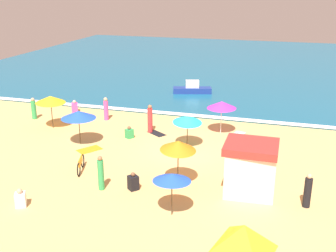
# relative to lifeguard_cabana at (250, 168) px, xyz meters

# --- Properties ---
(ground_plane) EXTENTS (60.00, 60.00, 0.00)m
(ground_plane) POSITION_rel_lifeguard_cabana_xyz_m (-4.18, 4.31, -1.27)
(ground_plane) COLOR #E5B26B
(ocean_water) EXTENTS (60.00, 44.00, 0.10)m
(ocean_water) POSITION_rel_lifeguard_cabana_xyz_m (-4.18, 32.31, -1.22)
(ocean_water) COLOR #196084
(ocean_water) RESTS_ON ground_plane
(wave_breaker_foam) EXTENTS (57.00, 0.70, 0.01)m
(wave_breaker_foam) POSITION_rel_lifeguard_cabana_xyz_m (-4.18, 10.61, -1.16)
(wave_breaker_foam) COLOR white
(wave_breaker_foam) RESTS_ON ocean_water
(lifeguard_cabana) EXTENTS (2.41, 2.22, 2.48)m
(lifeguard_cabana) POSITION_rel_lifeguard_cabana_xyz_m (0.00, 0.00, 0.00)
(lifeguard_cabana) COLOR white
(lifeguard_cabana) RESTS_ON ground_plane
(beach_umbrella_0) EXTENTS (2.44, 2.45, 2.01)m
(beach_umbrella_0) POSITION_rel_lifeguard_cabana_xyz_m (-4.17, 4.73, 0.47)
(beach_umbrella_0) COLOR #4C3823
(beach_umbrella_0) RESTS_ON ground_plane
(beach_umbrella_1) EXTENTS (2.68, 2.67, 2.29)m
(beach_umbrella_1) POSITION_rel_lifeguard_cabana_xyz_m (-13.81, 5.45, 0.75)
(beach_umbrella_1) COLOR #4C3823
(beach_umbrella_1) RESTS_ON ground_plane
(beach_umbrella_2) EXTENTS (2.56, 2.56, 2.20)m
(beach_umbrella_2) POSITION_rel_lifeguard_cabana_xyz_m (-2.63, 7.64, 0.69)
(beach_umbrella_2) COLOR silver
(beach_umbrella_2) RESTS_ON ground_plane
(beach_umbrella_4) EXTENTS (1.71, 1.72, 1.99)m
(beach_umbrella_4) POSITION_rel_lifeguard_cabana_xyz_m (-2.93, -2.97, 0.50)
(beach_umbrella_4) COLOR #4C3823
(beach_umbrella_4) RESTS_ON ground_plane
(beach_umbrella_5) EXTENTS (2.70, 2.69, 2.14)m
(beach_umbrella_5) POSITION_rel_lifeguard_cabana_xyz_m (-10.57, 3.28, 0.63)
(beach_umbrella_5) COLOR #4C3823
(beach_umbrella_5) RESTS_ON ground_plane
(beach_umbrella_6) EXTENTS (2.46, 2.45, 2.39)m
(beach_umbrella_6) POSITION_rel_lifeguard_cabana_xyz_m (-3.40, -0.27, 0.82)
(beach_umbrella_6) COLOR #4C3823
(beach_umbrella_6) RESTS_ON ground_plane
(beach_tent) EXTENTS (2.79, 2.90, 1.08)m
(beach_tent) POSITION_rel_lifeguard_cabana_xyz_m (0.29, -4.61, -0.73)
(beach_tent) COLOR yellow
(beach_tent) RESTS_ON ground_plane
(parked_bicycle) EXTENTS (0.60, 1.75, 0.76)m
(parked_bicycle) POSITION_rel_lifeguard_cabana_xyz_m (-8.72, -0.17, -0.88)
(parked_bicycle) COLOR black
(parked_bicycle) RESTS_ON ground_plane
(beachgoer_0) EXTENTS (0.63, 0.63, 0.93)m
(beachgoer_0) POSITION_rel_lifeguard_cabana_xyz_m (-14.18, 9.18, -0.87)
(beachgoer_0) COLOR #D84CA5
(beachgoer_0) RESTS_ON ground_plane
(beachgoer_1) EXTENTS (0.61, 0.61, 0.90)m
(beachgoer_1) POSITION_rel_lifeguard_cabana_xyz_m (-5.32, -1.31, -0.89)
(beachgoer_1) COLOR black
(beachgoer_1) RESTS_ON ground_plane
(beachgoer_2) EXTENTS (0.49, 0.49, 1.59)m
(beachgoer_2) POSITION_rel_lifeguard_cabana_xyz_m (-16.16, 6.79, -0.52)
(beachgoer_2) COLOR green
(beachgoer_2) RESTS_ON ground_plane
(beachgoer_3) EXTENTS (0.36, 0.36, 1.68)m
(beachgoer_3) POSITION_rel_lifeguard_cabana_xyz_m (-11.03, 8.08, -0.46)
(beachgoer_3) COLOR #D84CA5
(beachgoer_3) RESTS_ON ground_plane
(beachgoer_6) EXTENTS (0.47, 0.47, 1.60)m
(beachgoer_6) POSITION_rel_lifeguard_cabana_xyz_m (2.60, -0.64, -0.51)
(beachgoer_6) COLOR black
(beachgoer_6) RESTS_ON ground_plane
(beachgoer_7) EXTENTS (0.37, 0.37, 1.89)m
(beachgoer_7) POSITION_rel_lifeguard_cabana_xyz_m (-7.15, 6.52, -0.36)
(beachgoer_7) COLOR red
(beachgoer_7) RESTS_ON ground_plane
(beachgoer_8) EXTENTS (0.62, 0.62, 0.88)m
(beachgoer_8) POSITION_rel_lifeguard_cabana_xyz_m (-9.53, -4.21, -0.90)
(beachgoer_8) COLOR white
(beachgoer_8) RESTS_ON ground_plane
(beachgoer_10) EXTENTS (0.60, 0.60, 0.79)m
(beachgoer_10) POSITION_rel_lifeguard_cabana_xyz_m (-8.07, 5.11, -0.94)
(beachgoer_10) COLOR green
(beachgoer_10) RESTS_ON ground_plane
(beachgoer_11) EXTENTS (0.38, 0.38, 1.73)m
(beachgoer_11) POSITION_rel_lifeguard_cabana_xyz_m (-6.79, -1.74, -0.44)
(beachgoer_11) COLOR green
(beachgoer_11) RESTS_ON ground_plane
(beach_towel_0) EXTENTS (1.48, 1.30, 0.01)m
(beach_towel_0) POSITION_rel_lifeguard_cabana_xyz_m (-6.65, 6.37, -1.26)
(beach_towel_0) COLOR black
(beach_towel_0) RESTS_ON ground_plane
(beach_towel_1) EXTENTS (1.49, 1.63, 0.01)m
(beach_towel_1) POSITION_rel_lifeguard_cabana_xyz_m (-9.62, 2.59, -1.26)
(beach_towel_1) COLOR orange
(beach_towel_1) RESTS_ON ground_plane
(beach_towel_4) EXTENTS (0.90, 1.20, 0.01)m
(beach_towel_4) POSITION_rel_lifeguard_cabana_xyz_m (-1.47, 7.81, -1.26)
(beach_towel_4) COLOR white
(beach_towel_4) RESTS_ON ground_plane
(small_boat_0) EXTENTS (3.52, 1.85, 1.15)m
(small_boat_0) POSITION_rel_lifeguard_cabana_xyz_m (-6.76, 16.98, -0.80)
(small_boat_0) COLOR navy
(small_boat_0) RESTS_ON ocean_water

